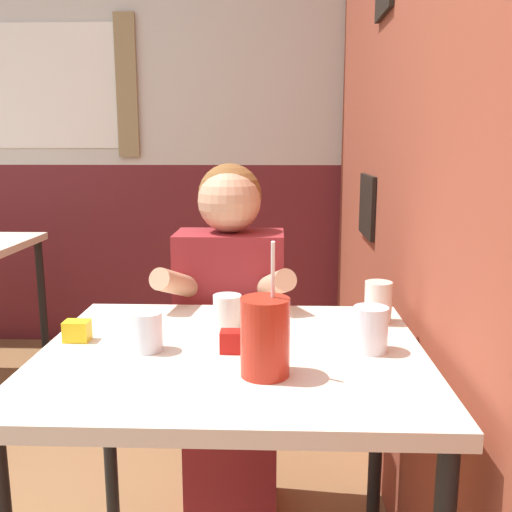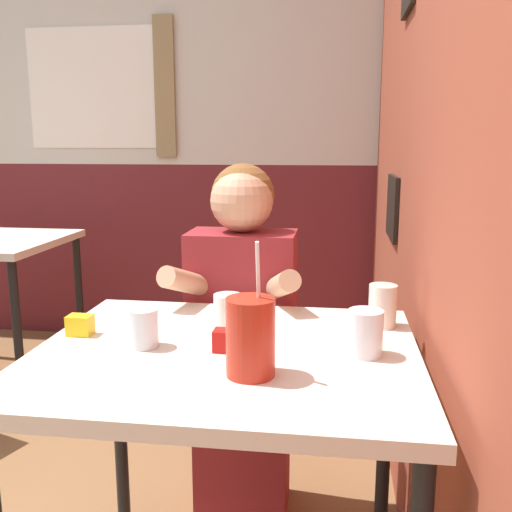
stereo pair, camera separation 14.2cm
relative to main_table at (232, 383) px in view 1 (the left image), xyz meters
The scene contains 11 objects.
brick_wall_right 1.24m from the main_table, 60.83° to the left, with size 0.08×4.48×2.70m.
back_wall 2.48m from the main_table, 113.98° to the left, with size 5.88×0.09×2.70m.
main_table is the anchor object (origin of this frame).
person_seated 0.53m from the main_table, 95.10° to the left, with size 0.42×0.40×1.17m.
cocktail_pitcher 0.23m from the main_table, 60.60° to the right, with size 0.10×0.10×0.28m.
glass_near_pitcher 0.34m from the main_table, ahead, with size 0.08×0.08×0.10m.
glass_center 0.20m from the main_table, 98.81° to the left, with size 0.07×0.07×0.09m.
glass_far_side 0.45m from the main_table, 30.98° to the left, with size 0.07×0.07×0.11m.
glass_by_brick 0.23m from the main_table, behind, with size 0.07×0.07×0.09m.
condiment_ketchup 0.11m from the main_table, 68.55° to the right, with size 0.06×0.04×0.05m.
condiment_mustard 0.40m from the main_table, behind, with size 0.06×0.04×0.05m.
Camera 1 is at (1.06, -0.92, 1.23)m, focal length 40.00 mm.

